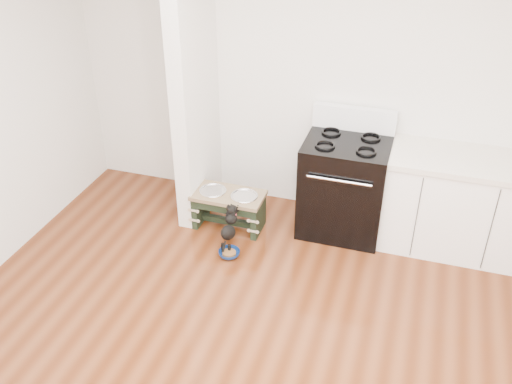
{
  "coord_description": "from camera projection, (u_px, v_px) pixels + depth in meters",
  "views": [
    {
      "loc": [
        0.84,
        -2.4,
        3.19
      ],
      "look_at": [
        -0.42,
        1.57,
        0.62
      ],
      "focal_mm": 40.0,
      "sensor_mm": 36.0,
      "label": 1
    }
  ],
  "objects": [
    {
      "name": "oven_range",
      "position": [
        344.0,
        185.0,
        5.28
      ],
      "size": [
        0.76,
        0.69,
        1.14
      ],
      "color": "black",
      "rests_on": "ground"
    },
    {
      "name": "room_shell",
      "position": [
        242.0,
        193.0,
        2.99
      ],
      "size": [
        5.0,
        5.0,
        5.0
      ],
      "color": "silver",
      "rests_on": "ground"
    },
    {
      "name": "partition_wall",
      "position": [
        194.0,
        81.0,
        5.14
      ],
      "size": [
        0.15,
        0.8,
        2.7
      ],
      "primitive_type": "cube",
      "color": "silver",
      "rests_on": "ground"
    },
    {
      "name": "cabinet_run",
      "position": [
        454.0,
        203.0,
        5.05
      ],
      "size": [
        1.24,
        0.64,
        0.91
      ],
      "color": "white",
      "rests_on": "ground"
    },
    {
      "name": "floor_bowl",
      "position": [
        229.0,
        254.0,
        5.12
      ],
      "size": [
        0.25,
        0.25,
        0.06
      ],
      "rotation": [
        0.0,
        0.0,
        -0.35
      ],
      "color": "navy",
      "rests_on": "ground"
    },
    {
      "name": "dog_feeder",
      "position": [
        228.0,
        203.0,
        5.4
      ],
      "size": [
        0.67,
        0.36,
        0.38
      ],
      "color": "black",
      "rests_on": "ground"
    },
    {
      "name": "puppy",
      "position": [
        229.0,
        227.0,
        5.14
      ],
      "size": [
        0.12,
        0.35,
        0.41
      ],
      "color": "black",
      "rests_on": "ground"
    }
  ]
}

